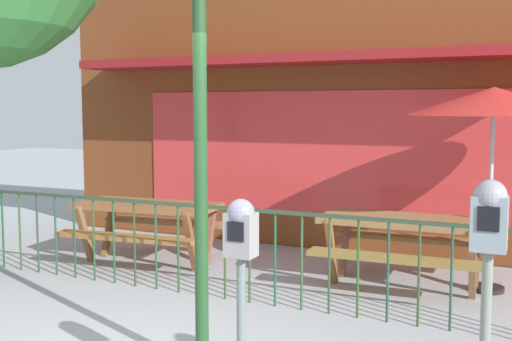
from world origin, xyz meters
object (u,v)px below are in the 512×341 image
(parking_meter_far, at_px, (488,248))
(street_lamp, at_px, (199,14))
(parking_meter_near, at_px, (241,251))
(picnic_table_right, at_px, (404,232))
(picnic_table_left, at_px, (147,216))
(patio_umbrella, at_px, (494,103))

(parking_meter_far, bearing_deg, street_lamp, 165.56)
(parking_meter_near, xyz_separation_m, street_lamp, (-0.60, 0.57, 1.54))
(picnic_table_right, xyz_separation_m, parking_meter_far, (1.11, -3.37, 0.62))
(picnic_table_right, distance_m, parking_meter_near, 3.47)
(picnic_table_right, height_order, parking_meter_far, parking_meter_far)
(picnic_table_left, height_order, picnic_table_right, same)
(patio_umbrella, distance_m, street_lamp, 3.61)
(parking_meter_far, bearing_deg, parking_meter_near, -178.17)
(street_lamp, bearing_deg, picnic_table_left, 131.24)
(patio_umbrella, bearing_deg, picnic_table_right, -164.91)
(picnic_table_right, height_order, street_lamp, street_lamp)
(picnic_table_left, bearing_deg, street_lamp, -48.76)
(picnic_table_left, bearing_deg, picnic_table_right, 5.23)
(patio_umbrella, relative_size, street_lamp, 0.54)
(picnic_table_left, xyz_separation_m, street_lamp, (2.25, -2.56, 2.02))
(patio_umbrella, distance_m, parking_meter_near, 3.94)
(picnic_table_left, distance_m, parking_meter_far, 5.30)
(parking_meter_near, xyz_separation_m, parking_meter_far, (1.42, 0.05, 0.14))
(picnic_table_left, distance_m, patio_umbrella, 4.29)
(parking_meter_far, relative_size, street_lamp, 0.39)
(picnic_table_right, distance_m, parking_meter_far, 3.60)
(patio_umbrella, bearing_deg, street_lamp, -119.93)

